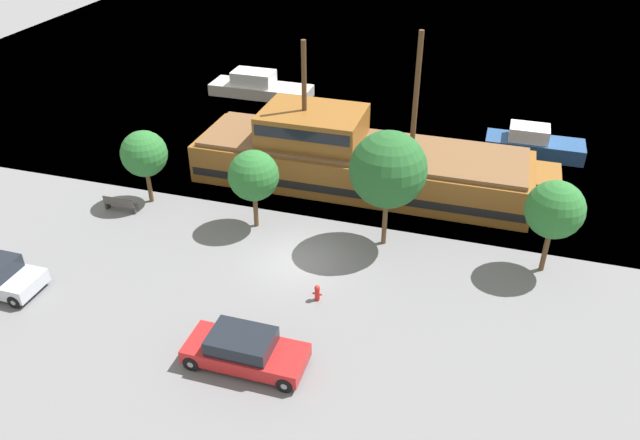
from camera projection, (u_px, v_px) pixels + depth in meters
ground_plane at (298, 261)px, 29.83m from camera, size 160.00×160.00×0.00m
water_surface at (431, 26)px, 65.49m from camera, size 80.00×80.00×0.00m
pirate_ship at (356, 160)px, 35.58m from camera, size 20.29×5.29×9.11m
moored_boat_dockside at (533, 144)px, 39.25m from camera, size 6.00×2.16×1.87m
moored_boat_outer at (259, 87)px, 48.02m from camera, size 7.84×2.45×1.88m
parked_car_curb_front at (245, 350)px, 23.73m from camera, size 4.68×1.99×1.44m
fire_hydrant at (317, 292)px, 27.17m from camera, size 0.42×0.25×0.76m
bench_promenade_east at (120, 204)px, 33.50m from camera, size 1.83×0.45×0.85m
tree_row_east at (144, 154)px, 33.09m from camera, size 2.48×2.48×4.16m
tree_row_mideast at (253, 176)px, 30.94m from camera, size 2.56×2.56×4.22m
tree_row_midwest at (388, 170)px, 28.95m from camera, size 3.67×3.67×5.96m
tree_row_west at (555, 210)px, 27.51m from camera, size 2.63×2.63×4.60m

